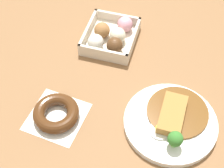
{
  "coord_description": "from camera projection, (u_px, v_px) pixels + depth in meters",
  "views": [
    {
      "loc": [
        -0.55,
        -0.03,
        0.73
      ],
      "look_at": [
        -0.03,
        0.12,
        0.03
      ],
      "focal_mm": 53.28,
      "sensor_mm": 36.0,
      "label": 1
    }
  ],
  "objects": [
    {
      "name": "ground_plane",
      "position": [
        157.0,
        92.0,
        0.91
      ],
      "size": [
        1.6,
        1.6,
        0.0
      ],
      "primitive_type": "plane",
      "color": "brown"
    },
    {
      "name": "curry_plate",
      "position": [
        171.0,
        121.0,
        0.83
      ],
      "size": [
        0.23,
        0.23,
        0.07
      ],
      "color": "white",
      "rests_on": "ground_plane"
    },
    {
      "name": "donut_box",
      "position": [
        111.0,
        37.0,
        1.0
      ],
      "size": [
        0.17,
        0.15,
        0.06
      ],
      "color": "beige",
      "rests_on": "ground_plane"
    },
    {
      "name": "chocolate_ring_donut",
      "position": [
        56.0,
        113.0,
        0.84
      ],
      "size": [
        0.15,
        0.15,
        0.03
      ],
      "color": "white",
      "rests_on": "ground_plane"
    }
  ]
}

